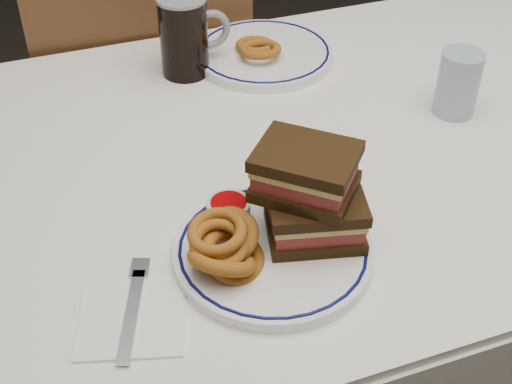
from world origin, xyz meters
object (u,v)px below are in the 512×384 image
object	(u,v)px
reuben_sandwich	(310,194)
far_plate	(264,53)
chair_far	(143,99)
main_plate	(273,251)
beer_mug	(185,35)

from	to	relation	value
reuben_sandwich	far_plate	xyz separation A→B (m)	(0.12, 0.49, -0.07)
reuben_sandwich	far_plate	world-z (taller)	reuben_sandwich
chair_far	main_plate	world-z (taller)	chair_far
reuben_sandwich	far_plate	bearing A→B (deg)	76.22
chair_far	reuben_sandwich	bearing A→B (deg)	-85.19
chair_far	far_plate	xyz separation A→B (m)	(0.19, -0.30, 0.23)
chair_far	beer_mug	distance (m)	0.42
chair_far	reuben_sandwich	size ratio (longest dim) A/B	6.07
beer_mug	far_plate	distance (m)	0.16
reuben_sandwich	far_plate	size ratio (longest dim) A/B	0.62
chair_far	beer_mug	size ratio (longest dim) A/B	6.66
reuben_sandwich	main_plate	bearing A→B (deg)	-166.87
far_plate	main_plate	bearing A→B (deg)	-109.22
main_plate	reuben_sandwich	distance (m)	0.09
chair_far	main_plate	size ratio (longest dim) A/B	3.74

